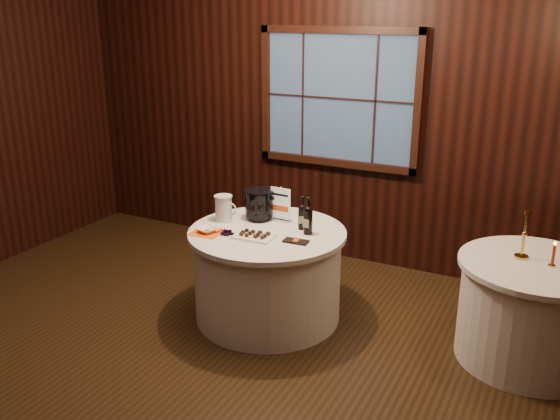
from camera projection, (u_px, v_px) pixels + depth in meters
The scene contains 16 objects.
ground at pixel (201, 377), 4.18m from camera, with size 6.00×6.00×0.00m, color black.
back_wall at pixel (339, 109), 5.78m from camera, with size 6.00×0.10×3.00m.
main_table at pixel (268, 274), 4.90m from camera, with size 1.28×1.28×0.77m.
side_table at pixel (530, 311), 4.28m from camera, with size 1.08×1.08×0.77m.
sign_stand at pixel (281, 209), 4.96m from camera, with size 0.19×0.10×0.30m.
port_bottle_left at pixel (302, 215), 4.77m from camera, with size 0.07×0.08×0.28m.
port_bottle_right at pixel (308, 218), 4.67m from camera, with size 0.07×0.08×0.30m.
ice_bucket at pixel (259, 204), 4.99m from camera, with size 0.25×0.25×0.26m.
chocolate_plate at pixel (254, 235), 4.62m from camera, with size 0.32×0.22×0.04m.
chocolate_box at pixel (296, 241), 4.53m from camera, with size 0.19×0.10×0.02m, color black.
grape_bunch at pixel (227, 233), 4.67m from camera, with size 0.18×0.08×0.04m.
glass_pitcher at pixel (224, 208), 4.97m from camera, with size 0.20×0.15×0.22m.
orange_napkin at pixel (207, 232), 4.73m from camera, with size 0.24×0.24×0.00m, color #F65A14.
cracker_bowl at pixel (207, 230), 4.73m from camera, with size 0.15×0.15×0.04m, color white.
brass_candlestick at pixel (523, 241), 4.21m from camera, with size 0.10×0.10×0.36m.
red_candle at pixel (553, 257), 4.08m from camera, with size 0.05×0.05×0.18m.
Camera 1 is at (2.13, -2.93, 2.45)m, focal length 38.00 mm.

